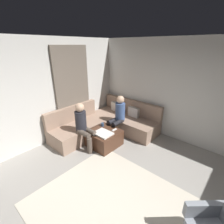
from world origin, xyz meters
TOP-DOWN VIEW (x-y plane):
  - ground_plane at (0.00, 0.00)m, footprint 6.00×6.00m
  - wall_back at (0.00, 2.94)m, footprint 6.00×0.12m
  - wall_left at (-2.94, 0.00)m, footprint 0.12×6.00m
  - curtain_panel at (-2.84, 1.30)m, footprint 0.06×1.10m
  - area_rug at (-0.20, 0.10)m, footprint 2.60×2.20m
  - sectional_couch at (-2.08, 1.88)m, footprint 2.10×2.55m
  - ottoman at (-1.62, 1.29)m, footprint 0.76×0.76m
  - folded_blanket at (-1.52, 1.17)m, footprint 0.44×0.36m
  - coffee_mug at (-1.84, 1.47)m, footprint 0.08×0.08m
  - game_remote at (-1.44, 1.51)m, footprint 0.05×0.15m
  - person_on_couch_back at (-1.67, 1.93)m, footprint 0.30×0.60m
  - person_on_couch_side at (-1.93, 0.89)m, footprint 0.60×0.30m

SIDE VIEW (x-z plane):
  - ground_plane at x=0.00m, z-range -0.10..0.00m
  - area_rug at x=-0.20m, z-range 0.00..0.01m
  - ottoman at x=-1.62m, z-range 0.00..0.42m
  - sectional_couch at x=-2.08m, z-range -0.15..0.72m
  - game_remote at x=-1.44m, z-range 0.42..0.44m
  - folded_blanket at x=-1.52m, z-range 0.42..0.46m
  - coffee_mug at x=-1.84m, z-range 0.42..0.52m
  - person_on_couch_back at x=-1.67m, z-range 0.06..1.26m
  - person_on_couch_side at x=-1.93m, z-range 0.06..1.26m
  - curtain_panel at x=-2.84m, z-range 0.00..2.50m
  - wall_back at x=0.00m, z-range 0.00..2.70m
  - wall_left at x=-2.94m, z-range 0.00..2.70m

